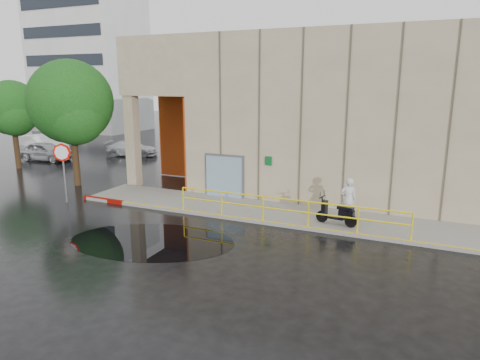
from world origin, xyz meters
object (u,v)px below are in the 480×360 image
object	(u,v)px
stop_sign	(63,160)
tree_near	(72,105)
scooter	(337,207)
car_c	(132,148)
car_b	(42,145)
red_curb	(103,200)
tree_far	(13,110)
car_a	(45,151)
person	(348,199)

from	to	relation	value
stop_sign	tree_near	xyz separation A→B (m)	(-1.98, 2.87, 2.39)
scooter	tree_near	size ratio (longest dim) A/B	0.25
stop_sign	tree_near	world-z (taller)	tree_near
car_c	car_b	bearing A→B (deg)	97.18
red_curb	tree_far	size ratio (longest dim) A/B	0.41
red_curb	car_a	size ratio (longest dim) A/B	0.58
person	car_b	distance (m)	25.96
stop_sign	car_c	xyz separation A→B (m)	(-5.49, 12.22, -1.49)
red_curb	tree_far	xyz separation A→B (m)	(-10.82, 4.20, 3.80)
person	tree_far	distance (m)	22.66
car_b	tree_near	size ratio (longest dim) A/B	0.73
stop_sign	car_c	size ratio (longest dim) A/B	0.72
car_a	car_c	bearing A→B (deg)	-50.69
scooter	stop_sign	bearing A→B (deg)	-164.59
person	car_b	bearing A→B (deg)	-33.72
stop_sign	car_a	distance (m)	12.79
stop_sign	car_c	bearing A→B (deg)	114.99
car_c	tree_far	bearing A→B (deg)	135.64
stop_sign	car_a	bearing A→B (deg)	142.41
scooter	tree_near	world-z (taller)	tree_near
scooter	car_a	distance (m)	23.61
person	scooter	size ratio (longest dim) A/B	1.05
stop_sign	car_c	world-z (taller)	stop_sign
car_a	car_c	size ratio (longest dim) A/B	1.02
person	tree_far	bearing A→B (deg)	-24.85
red_curb	scooter	bearing A→B (deg)	3.44
car_b	tree_near	distance (m)	12.41
car_b	tree_far	size ratio (longest dim) A/B	0.86
car_a	tree_far	bearing A→B (deg)	-170.78
tree_near	tree_far	distance (m)	7.61
red_curb	tree_near	bearing A→B (deg)	149.97
stop_sign	person	bearing A→B (deg)	10.39
car_b	person	bearing A→B (deg)	-93.84
tree_near	stop_sign	bearing A→B (deg)	-55.33
car_b	stop_sign	bearing A→B (deg)	-116.04
person	scooter	world-z (taller)	person
tree_far	scooter	bearing A→B (deg)	-9.09
tree_near	person	bearing A→B (deg)	-2.53
scooter	car_c	distance (m)	21.16
car_c	tree_near	world-z (taller)	tree_near
person	car_a	bearing A→B (deg)	-31.58
scooter	car_a	size ratio (longest dim) A/B	0.41
red_curb	car_c	bearing A→B (deg)	121.71
person	tree_near	bearing A→B (deg)	-20.20
car_b	tree_far	distance (m)	5.95
scooter	tree_near	bearing A→B (deg)	-176.59
car_b	car_c	size ratio (longest dim) A/B	1.25
person	car_c	size ratio (longest dim) A/B	0.45
tree_near	tree_far	size ratio (longest dim) A/B	1.19
person	tree_near	world-z (taller)	tree_near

